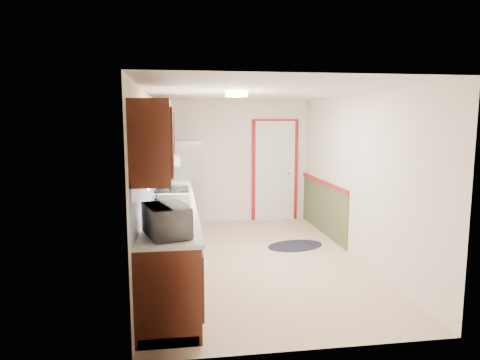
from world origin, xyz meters
name	(u,v)px	position (x,y,z in m)	size (l,w,h in m)	color
room_shell	(256,178)	(0.00, 0.00, 1.20)	(3.20, 5.20, 2.52)	#CEAD91
kitchen_run	(168,212)	(-1.24, -0.29, 0.81)	(0.63, 4.00, 2.20)	#39150C
back_wall_trim	(285,178)	(0.99, 2.21, 0.89)	(1.12, 2.30, 2.08)	maroon
ceiling_fixture	(236,94)	(-0.30, -0.20, 2.36)	(0.30, 0.30, 0.06)	#FFD88C
microwave	(167,217)	(-1.20, -1.95, 1.12)	(0.53, 0.29, 0.36)	white
refrigerator	(183,185)	(-1.00, 2.05, 0.83)	(0.71, 0.71, 1.65)	#B7B7BC
rug	(295,246)	(0.77, 0.58, 0.01)	(0.94, 0.61, 0.01)	black
cooktop	(172,189)	(-1.19, 0.75, 0.95)	(0.51, 0.62, 0.02)	black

